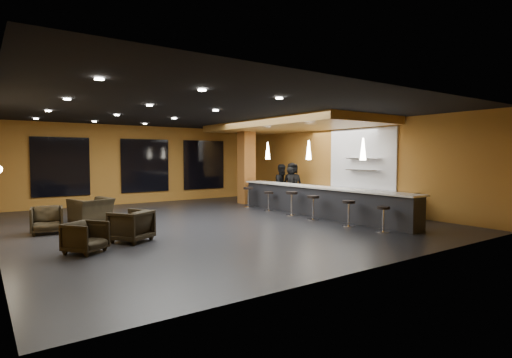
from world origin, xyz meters
TOP-DOWN VIEW (x-y plane):
  - floor at (0.00, 0.00)m, footprint 12.00×13.00m
  - ceiling at (0.00, 0.00)m, footprint 12.00×13.00m
  - wall_back at (0.00, 6.55)m, footprint 12.00×0.10m
  - wall_front at (0.00, -6.55)m, footprint 12.00×0.10m
  - wall_right at (6.05, 0.00)m, footprint 0.10×13.00m
  - wood_soffit at (4.00, 1.00)m, footprint 3.60×8.00m
  - window_left at (-3.50, 6.44)m, footprint 2.20×0.06m
  - window_center at (0.00, 6.44)m, footprint 2.20×0.06m
  - window_right at (3.00, 6.44)m, footprint 2.20×0.06m
  - tile_backsplash at (5.96, -1.00)m, footprint 0.06×3.20m
  - bar_counter at (3.65, -1.00)m, footprint 0.60×8.00m
  - bar_top at (3.65, -1.00)m, footprint 0.78×8.10m
  - prep_counter at (5.65, -0.50)m, footprint 0.70×6.00m
  - prep_top at (5.65, -0.50)m, footprint 0.72×6.00m
  - wall_shelf_lower at (5.82, -1.20)m, footprint 0.30×1.50m
  - wall_shelf_upper at (5.82, -1.20)m, footprint 0.30×1.50m
  - column at (3.65, 3.60)m, footprint 0.60×0.60m
  - pendant_0 at (3.65, -3.00)m, footprint 0.20×0.20m
  - pendant_1 at (3.65, -0.50)m, footprint 0.20×0.20m
  - pendant_2 at (3.65, 2.00)m, footprint 0.20×0.20m
  - staff_a at (4.64, 1.67)m, footprint 0.70×0.57m
  - staff_b at (4.48, 2.04)m, footprint 0.88×0.69m
  - staff_c at (5.00, 2.00)m, footprint 1.04×0.85m
  - armchair_a at (-4.39, -2.07)m, footprint 1.04×1.05m
  - armchair_b at (-3.20, -1.50)m, footprint 1.18×1.19m
  - armchair_c at (-4.77, 0.87)m, footprint 0.91×0.93m
  - armchair_d at (-3.27, 2.36)m, footprint 1.42×1.33m
  - bar_stool_0 at (2.96, -4.33)m, footprint 0.37×0.37m
  - bar_stool_1 at (2.89, -3.12)m, footprint 0.40×0.40m
  - bar_stool_2 at (2.85, -1.61)m, footprint 0.41×0.41m
  - bar_stool_3 at (2.89, -0.46)m, footprint 0.44×0.44m
  - bar_stool_4 at (2.98, 1.03)m, footprint 0.38×0.38m
  - bar_stool_5 at (2.87, 2.29)m, footprint 0.43×0.43m

SIDE VIEW (x-z plane):
  - floor at x=0.00m, z-range -0.10..0.00m
  - armchair_a at x=-4.39m, z-range 0.00..0.69m
  - armchair_c at x=-4.77m, z-range 0.00..0.75m
  - armchair_d at x=-3.27m, z-range 0.00..0.75m
  - armchair_b at x=-3.20m, z-range 0.00..0.79m
  - prep_counter at x=5.65m, z-range 0.00..0.86m
  - bar_stool_0 at x=2.96m, z-range 0.10..0.83m
  - bar_stool_4 at x=2.98m, z-range 0.11..0.86m
  - bar_counter at x=3.65m, z-range 0.00..1.00m
  - bar_stool_1 at x=2.89m, z-range 0.11..0.90m
  - bar_stool_2 at x=2.85m, z-range 0.11..0.93m
  - bar_stool_5 at x=2.87m, z-range 0.12..0.97m
  - bar_stool_3 at x=2.89m, z-range 0.12..0.98m
  - staff_a at x=4.64m, z-range 0.00..1.67m
  - prep_top at x=5.65m, z-range 0.87..0.90m
  - staff_b at x=4.48m, z-range 0.00..1.78m
  - staff_c at x=5.00m, z-range 0.00..1.85m
  - bar_top at x=3.65m, z-range 1.00..1.05m
  - wall_shelf_lower at x=5.82m, z-range 1.59..1.61m
  - window_left at x=-3.50m, z-range 0.50..2.90m
  - window_center at x=0.00m, z-range 0.50..2.90m
  - window_right at x=3.00m, z-range 0.50..2.90m
  - wall_back at x=0.00m, z-range 0.00..3.50m
  - wall_front at x=0.00m, z-range 0.00..3.50m
  - wall_right at x=6.05m, z-range 0.00..3.50m
  - column at x=3.65m, z-range 0.00..3.50m
  - tile_backsplash at x=5.96m, z-range 0.80..3.20m
  - wall_shelf_upper at x=5.82m, z-range 2.03..2.06m
  - pendant_0 at x=3.65m, z-range 2.00..2.70m
  - pendant_1 at x=3.65m, z-range 2.00..2.70m
  - pendant_2 at x=3.65m, z-range 2.00..2.70m
  - wood_soffit at x=4.00m, z-range 3.22..3.50m
  - ceiling at x=0.00m, z-range 3.50..3.60m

